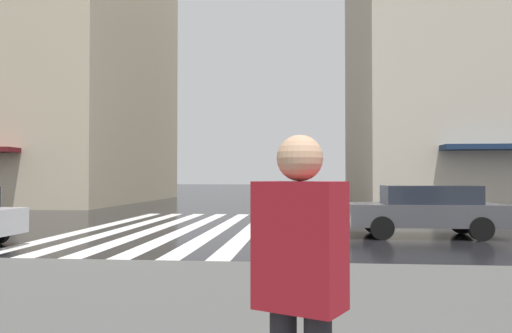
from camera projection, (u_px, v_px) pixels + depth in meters
The scene contains 4 objects.
ground_plane at pixel (135, 245), 12.24m from camera, with size 220.00×220.00×0.00m, color black.
zebra_crossing at pixel (204, 229), 16.14m from camera, with size 13.00×7.50×0.01m.
car_dark_grey at pixel (425, 209), 14.04m from camera, with size 1.85×4.10×1.41m.
pedestrian_in_red_jacket at pixel (300, 282), 2.39m from camera, with size 0.39×0.46×1.68m.
Camera 1 is at (-11.95, -4.07, 1.63)m, focal length 35.86 mm.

